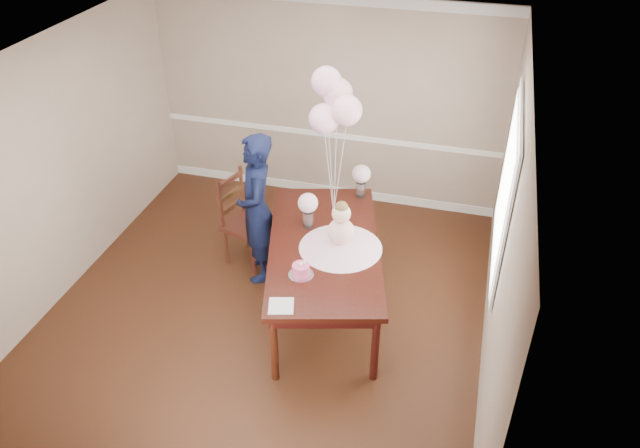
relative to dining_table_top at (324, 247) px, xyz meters
The scene contains 49 objects.
floor 1.00m from the dining_table_top, 160.01° to the right, with size 4.50×5.00×0.00m, color black.
ceiling 2.00m from the dining_table_top, 160.01° to the right, with size 4.50×5.00×0.02m, color white.
wall_back 2.43m from the dining_table_top, 103.98° to the left, with size 4.50×0.02×2.70m, color gray.
wall_front 2.82m from the dining_table_top, 101.90° to the right, with size 4.50×0.02×2.70m, color gray.
wall_left 2.88m from the dining_table_top, behind, with size 0.02×5.00×2.70m, color gray.
wall_right 1.78m from the dining_table_top, ahead, with size 0.02×5.00×2.70m, color gray.
chair_rail_trim 2.36m from the dining_table_top, 104.04° to the left, with size 4.50×0.02×0.07m, color white.
baseboard_trim 2.46m from the dining_table_top, 104.04° to the left, with size 4.50×0.02×0.12m, color white.
window_frame 1.84m from the dining_table_top, 10.01° to the left, with size 0.02×1.66×1.56m, color silver.
window_blinds 1.83m from the dining_table_top, 10.11° to the left, with size 0.01×1.50×1.40m, color white.
dining_table_top is the anchor object (origin of this frame).
table_apron 0.08m from the dining_table_top, ahead, with size 0.99×2.08×0.11m, color black.
table_leg_fl 1.18m from the dining_table_top, 99.21° to the right, with size 0.08×0.08×0.77m, color black.
table_leg_fr 1.18m from the dining_table_top, 50.14° to the right, with size 0.08×0.08×0.77m, color black.
table_leg_bl 1.18m from the dining_table_top, 129.86° to the left, with size 0.08×0.08×0.77m, color black.
table_leg_br 1.18m from the dining_table_top, 80.79° to the left, with size 0.08×0.08×0.77m, color black.
baby_skirt 0.19m from the dining_table_top, ahead, with size 0.83×0.83×0.11m, color #F7B6D2.
baby_torso 0.28m from the dining_table_top, ahead, with size 0.26×0.26×0.26m, color #F89CC0.
baby_head 0.47m from the dining_table_top, ahead, with size 0.19×0.19×0.19m, color beige.
baby_hair 0.53m from the dining_table_top, ahead, with size 0.13×0.13×0.13m, color brown.
cake_platter 0.54m from the dining_table_top, 98.64° to the right, with size 0.24×0.24×0.01m, color #B9B9BE.
birthday_cake 0.55m from the dining_table_top, 98.64° to the right, with size 0.16×0.16×0.11m, color #DE4676.
cake_flower_a 0.56m from the dining_table_top, 98.64° to the right, with size 0.03×0.03×0.03m, color white.
cake_flower_b 0.53m from the dining_table_top, 96.24° to the right, with size 0.03×0.03×0.03m, color white.
rose_vase_near 0.39m from the dining_table_top, 131.89° to the left, with size 0.11×0.11×0.18m, color white.
roses_near 0.48m from the dining_table_top, 131.89° to the left, with size 0.21×0.21×0.21m, color silver.
rose_vase_far 1.03m from the dining_table_top, 81.24° to the left, with size 0.11×0.11×0.18m, color white.
roses_far 1.07m from the dining_table_top, 81.24° to the left, with size 0.21×0.21×0.21m, color beige.
napkin 1.01m from the dining_table_top, 97.05° to the right, with size 0.22×0.22×0.01m, color silver.
balloon_weight 0.61m from the dining_table_top, 95.02° to the left, with size 0.04×0.04×0.02m, color #B7B7BC.
balloon_a 1.28m from the dining_table_top, 105.33° to the left, with size 0.31×0.31×0.31m, color #FFB4D9.
balloon_b 1.37m from the dining_table_top, 83.53° to the left, with size 0.31×0.31×0.31m, color #FFB4C4.
balloon_c 1.53m from the dining_table_top, 94.87° to the left, with size 0.31×0.31×0.31m, color #DE9DAB.
balloon_d 1.63m from the dining_table_top, 103.62° to the left, with size 0.31×0.31×0.31m, color #E4A2BB.
balloon_ribbon_a 0.78m from the dining_table_top, 100.13° to the left, with size 0.00×0.00×0.92m, color white.
balloon_ribbon_b 0.82m from the dining_table_top, 89.38° to the left, with size 0.00×0.00×1.03m, color white.
balloon_ribbon_c 0.90m from the dining_table_top, 94.94° to the left, with size 0.00×0.00×1.14m, color white.
balloon_ribbon_d 0.94m from the dining_table_top, 99.71° to the left, with size 0.00×0.00×1.25m, color white.
dining_chair_seat 1.24m from the dining_table_top, 151.07° to the left, with size 0.48×0.48×0.05m, color #35140E.
chair_leg_fl 1.48m from the dining_table_top, 160.81° to the left, with size 0.04×0.04×0.46m, color #3C1B10.
chair_leg_fr 1.13m from the dining_table_top, 159.72° to the left, with size 0.04×0.04×0.46m, color #39130F.
chair_leg_bl 1.55m from the dining_table_top, 145.20° to the left, with size 0.04×0.04×0.46m, color #37200F.
chair_leg_br 1.22m from the dining_table_top, 138.68° to the left, with size 0.04×0.04×0.46m, color black.
chair_back_post_l 1.39m from the dining_table_top, 160.86° to the left, with size 0.04×0.04×0.61m, color #35130E.
chair_back_post_r 1.46m from the dining_table_top, 145.46° to the left, with size 0.04×0.04×0.61m, color #3B1B10.
chair_slat_low 1.42m from the dining_table_top, 152.97° to the left, with size 0.03×0.43×0.05m, color #391D0F.
chair_slat_mid 1.42m from the dining_table_top, 152.97° to the left, with size 0.03×0.43×0.05m, color #38200F.
chair_slat_top 1.43m from the dining_table_top, 152.97° to the left, with size 0.03×0.43×0.05m, color #35160E.
woman 0.93m from the dining_table_top, 156.51° to the left, with size 0.63×0.42×1.74m, color black.
Camera 1 is at (1.87, -4.70, 4.49)m, focal length 35.00 mm.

